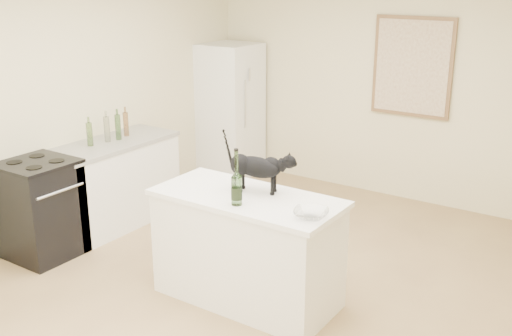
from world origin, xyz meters
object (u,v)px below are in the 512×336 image
object	(u,v)px
stove	(41,210)
glass_bowl	(311,214)
fridge	(229,110)
black_cat	(256,170)
wine_bottle	(236,180)

from	to	relation	value
stove	glass_bowl	world-z (taller)	glass_bowl
stove	glass_bowl	xyz separation A→B (m)	(2.68, 0.28, 0.48)
fridge	black_cat	size ratio (longest dim) A/B	3.27
stove	glass_bowl	distance (m)	2.74
stove	wine_bottle	size ratio (longest dim) A/B	2.36
fridge	glass_bowl	distance (m)	3.78
black_cat	glass_bowl	size ratio (longest dim) A/B	2.10
fridge	wine_bottle	xyz separation A→B (m)	(2.10, -2.75, 0.24)
stove	fridge	size ratio (longest dim) A/B	0.53
stove	black_cat	xyz separation A→B (m)	(2.06, 0.51, 0.63)
wine_bottle	glass_bowl	xyz separation A→B (m)	(0.58, 0.08, -0.16)
black_cat	glass_bowl	world-z (taller)	black_cat
stove	black_cat	distance (m)	2.22
black_cat	wine_bottle	distance (m)	0.32
fridge	glass_bowl	xyz separation A→B (m)	(2.68, -2.67, 0.08)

